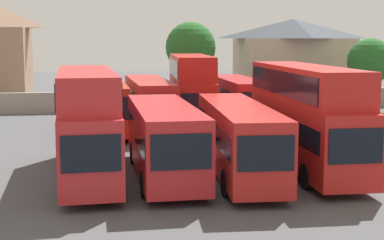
{
  "coord_description": "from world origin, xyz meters",
  "views": [
    {
      "loc": [
        -4.5,
        -25.93,
        6.33
      ],
      "look_at": [
        0.0,
        3.0,
        2.17
      ],
      "focal_mm": 53.5,
      "sensor_mm": 36.0,
      "label": 1
    }
  ],
  "objects_px": {
    "bus_1": "(87,118)",
    "bus_3": "(238,135)",
    "bus_7": "(191,88)",
    "bus_5": "(106,103)",
    "bus_8": "(238,99)",
    "tree_left_of_lot": "(191,47)",
    "bus_6": "(149,101)",
    "tree_behind_wall": "(370,61)",
    "house_terrace_centre": "(293,59)",
    "bus_2": "(164,136)",
    "bus_4": "(305,111)"
  },
  "relations": [
    {
      "from": "bus_1",
      "to": "bus_3",
      "type": "distance_m",
      "value": 6.99
    },
    {
      "from": "bus_7",
      "to": "bus_3",
      "type": "bearing_deg",
      "value": 3.51
    },
    {
      "from": "bus_5",
      "to": "bus_8",
      "type": "height_order",
      "value": "bus_8"
    },
    {
      "from": "tree_left_of_lot",
      "to": "bus_6",
      "type": "bearing_deg",
      "value": -110.95
    },
    {
      "from": "bus_5",
      "to": "bus_6",
      "type": "relative_size",
      "value": 1.02
    },
    {
      "from": "bus_1",
      "to": "tree_behind_wall",
      "type": "distance_m",
      "value": 32.77
    },
    {
      "from": "bus_3",
      "to": "tree_left_of_lot",
      "type": "relative_size",
      "value": 1.47
    },
    {
      "from": "bus_3",
      "to": "bus_7",
      "type": "relative_size",
      "value": 1.08
    },
    {
      "from": "house_terrace_centre",
      "to": "tree_left_of_lot",
      "type": "xyz_separation_m",
      "value": [
        -11.33,
        -4.33,
        1.29
      ]
    },
    {
      "from": "tree_left_of_lot",
      "to": "house_terrace_centre",
      "type": "bearing_deg",
      "value": 20.93
    },
    {
      "from": "bus_5",
      "to": "house_terrace_centre",
      "type": "relative_size",
      "value": 1.01
    },
    {
      "from": "bus_1",
      "to": "bus_3",
      "type": "xyz_separation_m",
      "value": [
        6.91,
        -0.58,
        -0.88
      ]
    },
    {
      "from": "bus_7",
      "to": "bus_8",
      "type": "bearing_deg",
      "value": 99.14
    },
    {
      "from": "bus_1",
      "to": "bus_2",
      "type": "xyz_separation_m",
      "value": [
        3.46,
        -0.49,
        -0.86
      ]
    },
    {
      "from": "bus_2",
      "to": "bus_6",
      "type": "xyz_separation_m",
      "value": [
        0.44,
        14.08,
        0.11
      ]
    },
    {
      "from": "bus_3",
      "to": "tree_left_of_lot",
      "type": "xyz_separation_m",
      "value": [
        1.91,
        27.01,
        3.65
      ]
    },
    {
      "from": "bus_8",
      "to": "bus_2",
      "type": "bearing_deg",
      "value": -25.16
    },
    {
      "from": "bus_5",
      "to": "bus_3",
      "type": "bearing_deg",
      "value": 21.2
    },
    {
      "from": "bus_7",
      "to": "tree_left_of_lot",
      "type": "relative_size",
      "value": 1.36
    },
    {
      "from": "bus_7",
      "to": "bus_2",
      "type": "bearing_deg",
      "value": -10.01
    },
    {
      "from": "bus_3",
      "to": "house_terrace_centre",
      "type": "relative_size",
      "value": 1.01
    },
    {
      "from": "house_terrace_centre",
      "to": "tree_left_of_lot",
      "type": "distance_m",
      "value": 12.2
    },
    {
      "from": "bus_7",
      "to": "bus_8",
      "type": "distance_m",
      "value": 3.66
    },
    {
      "from": "bus_5",
      "to": "bus_6",
      "type": "distance_m",
      "value": 2.96
    },
    {
      "from": "bus_3",
      "to": "tree_behind_wall",
      "type": "distance_m",
      "value": 28.55
    },
    {
      "from": "bus_1",
      "to": "bus_2",
      "type": "distance_m",
      "value": 3.6
    },
    {
      "from": "bus_1",
      "to": "bus_4",
      "type": "relative_size",
      "value": 0.93
    },
    {
      "from": "bus_7",
      "to": "tree_behind_wall",
      "type": "distance_m",
      "value": 19.21
    },
    {
      "from": "bus_3",
      "to": "bus_7",
      "type": "distance_m",
      "value": 14.47
    },
    {
      "from": "bus_4",
      "to": "bus_6",
      "type": "relative_size",
      "value": 1.05
    },
    {
      "from": "bus_4",
      "to": "tree_behind_wall",
      "type": "bearing_deg",
      "value": 148.66
    },
    {
      "from": "bus_4",
      "to": "tree_left_of_lot",
      "type": "relative_size",
      "value": 1.53
    },
    {
      "from": "bus_3",
      "to": "bus_8",
      "type": "relative_size",
      "value": 1.12
    },
    {
      "from": "bus_6",
      "to": "bus_8",
      "type": "height_order",
      "value": "bus_6"
    },
    {
      "from": "bus_4",
      "to": "tree_behind_wall",
      "type": "height_order",
      "value": "tree_behind_wall"
    },
    {
      "from": "bus_8",
      "to": "tree_left_of_lot",
      "type": "distance_m",
      "value": 12.85
    },
    {
      "from": "bus_5",
      "to": "house_terrace_centre",
      "type": "xyz_separation_m",
      "value": [
        19.21,
        17.18,
        2.32
      ]
    },
    {
      "from": "house_terrace_centre",
      "to": "tree_behind_wall",
      "type": "height_order",
      "value": "house_terrace_centre"
    },
    {
      "from": "tree_left_of_lot",
      "to": "tree_behind_wall",
      "type": "height_order",
      "value": "tree_left_of_lot"
    },
    {
      "from": "tree_behind_wall",
      "to": "bus_7",
      "type": "bearing_deg",
      "value": -155.07
    },
    {
      "from": "bus_7",
      "to": "tree_left_of_lot",
      "type": "height_order",
      "value": "tree_left_of_lot"
    },
    {
      "from": "house_terrace_centre",
      "to": "bus_4",
      "type": "bearing_deg",
      "value": -107.67
    },
    {
      "from": "bus_7",
      "to": "bus_8",
      "type": "relative_size",
      "value": 1.04
    },
    {
      "from": "bus_8",
      "to": "tree_left_of_lot",
      "type": "bearing_deg",
      "value": -172.08
    },
    {
      "from": "house_terrace_centre",
      "to": "tree_left_of_lot",
      "type": "bearing_deg",
      "value": -159.07
    },
    {
      "from": "bus_4",
      "to": "bus_5",
      "type": "distance_m",
      "value": 16.34
    },
    {
      "from": "bus_6",
      "to": "tree_behind_wall",
      "type": "distance_m",
      "value": 22.17
    },
    {
      "from": "bus_8",
      "to": "bus_6",
      "type": "bearing_deg",
      "value": -84.43
    },
    {
      "from": "bus_8",
      "to": "tree_behind_wall",
      "type": "distance_m",
      "value": 16.04
    },
    {
      "from": "bus_4",
      "to": "bus_5",
      "type": "height_order",
      "value": "bus_4"
    }
  ]
}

